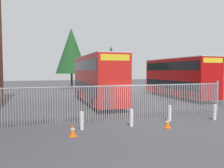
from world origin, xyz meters
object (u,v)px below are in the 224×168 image
object	(u,v)px
traffic_cone_near_kerb	(167,123)
bollard_far_right	(215,112)
double_decker_bus_near_gate	(97,78)
double_decker_bus_behind_fence_left	(178,76)
bollard_near_left	(82,121)
bollard_near_right	(170,113)
bollard_center_front	(131,118)
traffic_cone_by_gate	(73,130)

from	to	relation	value
traffic_cone_near_kerb	bollard_far_right	bearing A→B (deg)	12.29
double_decker_bus_near_gate	double_decker_bus_behind_fence_left	xyz separation A→B (m)	(9.81, 1.63, 0.00)
bollard_near_left	bollard_near_right	world-z (taller)	same
bollard_center_front	traffic_cone_by_gate	world-z (taller)	bollard_center_front
bollard_near_left	bollard_far_right	bearing A→B (deg)	-1.30
bollard_center_front	traffic_cone_near_kerb	xyz separation A→B (m)	(1.71, -0.91, -0.19)
bollard_center_front	traffic_cone_by_gate	bearing A→B (deg)	-164.29
bollard_far_right	traffic_cone_by_gate	distance (m)	9.00
double_decker_bus_behind_fence_left	bollard_center_front	distance (m)	14.75
bollard_near_left	bollard_far_right	distance (m)	8.34
bollard_near_right	traffic_cone_by_gate	size ratio (longest dim) A/B	1.61
double_decker_bus_behind_fence_left	bollard_near_left	world-z (taller)	double_decker_bus_behind_fence_left
double_decker_bus_behind_fence_left	traffic_cone_near_kerb	world-z (taller)	double_decker_bus_behind_fence_left
double_decker_bus_behind_fence_left	bollard_center_front	xyz separation A→B (m)	(-10.07, -10.60, -1.95)
double_decker_bus_near_gate	bollard_near_left	distance (m)	9.53
double_decker_bus_near_gate	double_decker_bus_behind_fence_left	distance (m)	9.95
bollard_near_left	bollard_center_front	xyz separation A→B (m)	(2.74, -0.13, 0.00)
bollard_near_left	traffic_cone_by_gate	distance (m)	1.25
double_decker_bus_near_gate	bollard_near_left	size ratio (longest dim) A/B	11.38
double_decker_bus_near_gate	double_decker_bus_behind_fence_left	world-z (taller)	same
bollard_near_left	traffic_cone_by_gate	size ratio (longest dim) A/B	1.61
bollard_center_front	traffic_cone_by_gate	xyz separation A→B (m)	(-3.36, -0.94, -0.19)
double_decker_bus_near_gate	bollard_near_right	bearing A→B (deg)	-73.37
double_decker_bus_near_gate	traffic_cone_by_gate	bearing A→B (deg)	-110.02
bollard_near_left	bollard_near_right	distance (m)	5.52
bollard_near_left	bollard_center_front	bearing A→B (deg)	-2.70
double_decker_bus_near_gate	bollard_center_front	world-z (taller)	double_decker_bus_near_gate
double_decker_bus_behind_fence_left	traffic_cone_near_kerb	bearing A→B (deg)	-125.99
bollard_center_front	bollard_far_right	distance (m)	5.60
traffic_cone_near_kerb	bollard_near_left	bearing A→B (deg)	166.88
traffic_cone_by_gate	double_decker_bus_near_gate	bearing A→B (deg)	69.98
bollard_far_right	traffic_cone_near_kerb	size ratio (longest dim) A/B	1.61
bollard_center_front	bollard_near_right	world-z (taller)	same
double_decker_bus_behind_fence_left	traffic_cone_near_kerb	distance (m)	14.38
bollard_center_front	bollard_far_right	bearing A→B (deg)	-0.61
bollard_near_right	traffic_cone_near_kerb	size ratio (longest dim) A/B	1.61
double_decker_bus_behind_fence_left	bollard_near_left	distance (m)	16.65
traffic_cone_by_gate	bollard_near_left	bearing A→B (deg)	60.09
double_decker_bus_behind_fence_left	bollard_near_left	size ratio (longest dim) A/B	11.38
bollard_far_right	double_decker_bus_behind_fence_left	bearing A→B (deg)	67.26
traffic_cone_near_kerb	double_decker_bus_behind_fence_left	bearing A→B (deg)	54.01
double_decker_bus_near_gate	bollard_far_right	distance (m)	10.67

